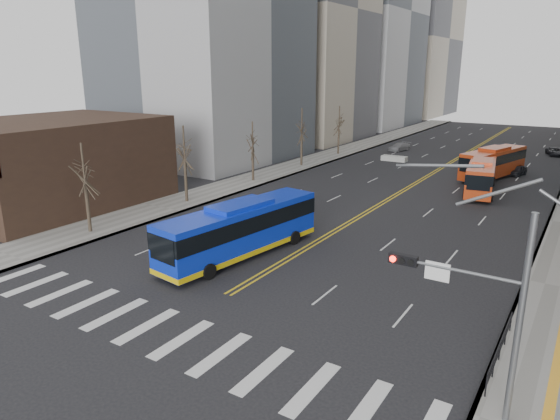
{
  "coord_description": "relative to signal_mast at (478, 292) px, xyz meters",
  "views": [
    {
      "loc": [
        16.52,
        -15.36,
        12.45
      ],
      "look_at": [
        0.94,
        9.13,
        4.19
      ],
      "focal_mm": 32.0,
      "sensor_mm": 36.0,
      "label": 1
    }
  ],
  "objects": [
    {
      "name": "signal_mast",
      "position": [
        0.0,
        0.0,
        0.0
      ],
      "size": [
        5.37,
        0.37,
        9.39
      ],
      "color": "slate",
      "rests_on": "ground"
    },
    {
      "name": "car_silver",
      "position": [
        -23.23,
        58.31,
        -4.22
      ],
      "size": [
        2.8,
        4.66,
        1.26
      ],
      "primitive_type": "imported",
      "rotation": [
        0.0,
        0.0,
        -0.25
      ],
      "color": "gray",
      "rests_on": "ground"
    },
    {
      "name": "pedestrian_railing",
      "position": [
        0.53,
        4.0,
        -4.03
      ],
      "size": [
        0.06,
        6.06,
        1.02
      ],
      "color": "black",
      "rests_on": "sidewalk_right"
    },
    {
      "name": "red_bus_near",
      "position": [
        -6.83,
        36.51,
        -2.93
      ],
      "size": [
        4.13,
        11.12,
        3.45
      ],
      "color": "#AF3512",
      "rests_on": "ground"
    },
    {
      "name": "storefront",
      "position": [
        -39.77,
        9.97,
        -0.85
      ],
      "size": [
        14.0,
        18.0,
        8.0
      ],
      "color": "#312118",
      "rests_on": "ground"
    },
    {
      "name": "car_white",
      "position": [
        -22.13,
        8.92,
        -4.12
      ],
      "size": [
        1.6,
        4.51,
        1.48
      ],
      "primitive_type": "imported",
      "rotation": [
        0.0,
        0.0,
        -0.01
      ],
      "color": "white",
      "rests_on": "ground"
    },
    {
      "name": "red_bus_far",
      "position": [
        -7.11,
        44.7,
        -2.83
      ],
      "size": [
        5.57,
        11.84,
        3.65
      ],
      "color": "#AF3512",
      "rests_on": "ground"
    },
    {
      "name": "street_trees",
      "position": [
        -20.94,
        32.55,
        0.02
      ],
      "size": [
        35.2,
        47.2,
        7.6
      ],
      "color": "#2F271D",
      "rests_on": "ground"
    },
    {
      "name": "ground",
      "position": [
        -13.77,
        -2.0,
        -4.86
      ],
      "size": [
        220.0,
        220.0,
        0.0
      ],
      "primitive_type": "plane",
      "color": "black"
    },
    {
      "name": "sidewalk_left",
      "position": [
        -30.27,
        43.0,
        -4.78
      ],
      "size": [
        5.0,
        130.0,
        0.15
      ],
      "primitive_type": "cube",
      "color": "gray",
      "rests_on": "ground"
    },
    {
      "name": "crosswalk",
      "position": [
        -13.77,
        -2.0,
        -4.85
      ],
      "size": [
        26.7,
        4.0,
        0.01
      ],
      "color": "silver",
      "rests_on": "ground"
    },
    {
      "name": "blue_bus",
      "position": [
        -16.85,
        8.47,
        -2.88
      ],
      "size": [
        4.55,
        13.31,
        3.77
      ],
      "color": "#0D2CCD",
      "rests_on": "ground"
    },
    {
      "name": "car_dark_mid",
      "position": [
        -4.84,
        48.01,
        -4.25
      ],
      "size": [
        2.13,
        3.78,
        1.22
      ],
      "primitive_type": "imported",
      "rotation": [
        0.0,
        0.0,
        -0.2
      ],
      "color": "black",
      "rests_on": "ground"
    },
    {
      "name": "car_dark_far",
      "position": [
        -2.23,
        66.54,
        -4.29
      ],
      "size": [
        3.05,
        4.49,
        1.14
      ],
      "primitive_type": "imported",
      "rotation": [
        0.0,
        0.0,
        0.31
      ],
      "color": "black",
      "rests_on": "ground"
    },
    {
      "name": "centerline",
      "position": [
        -13.77,
        53.0,
        -4.85
      ],
      "size": [
        0.55,
        100.0,
        0.01
      ],
      "color": "gold",
      "rests_on": "ground"
    }
  ]
}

